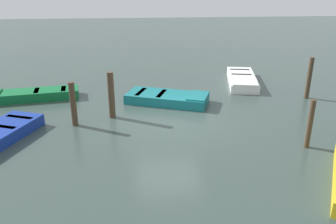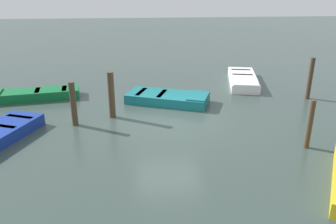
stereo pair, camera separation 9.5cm
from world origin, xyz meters
name	(u,v)px [view 2 (the right image)]	position (x,y,z in m)	size (l,w,h in m)	color
ground_plane	(168,121)	(0.00, 0.00, 0.00)	(80.00, 80.00, 0.00)	#33423D
rowboat_teal	(168,98)	(0.19, 2.02, 0.22)	(3.73, 2.61, 0.46)	#14666B
rowboat_green	(29,95)	(-5.88, 3.04, 0.22)	(4.28, 1.70, 0.46)	#0F602D
rowboat_white	(243,79)	(4.26, 4.61, 0.22)	(2.09, 4.01, 0.46)	silver
mooring_piling_mid_right	(310,124)	(4.12, -2.57, 0.79)	(0.16, 0.16, 1.57)	#423323
mooring_piling_far_right	(111,95)	(-2.09, 0.57, 0.89)	(0.25, 0.25, 1.78)	#423323
mooring_piling_far_left	(310,78)	(6.44, 2.03, 0.92)	(0.20, 0.20, 1.84)	#423323
mooring_piling_near_right	(73,104)	(-3.39, -0.08, 0.81)	(0.21, 0.21, 1.61)	#423323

